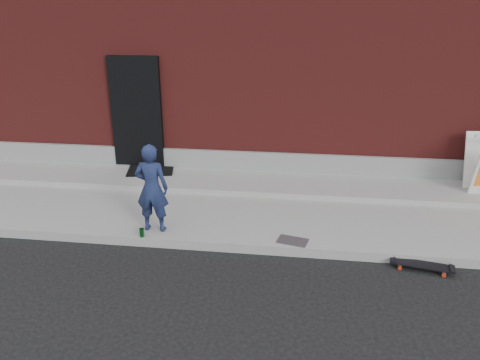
# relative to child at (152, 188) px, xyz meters

# --- Properties ---
(ground) EXTENTS (80.00, 80.00, 0.00)m
(ground) POSITION_rel_child_xyz_m (1.48, -0.31, -0.85)
(ground) COLOR black
(ground) RESTS_ON ground
(sidewalk) EXTENTS (20.00, 3.00, 0.15)m
(sidewalk) POSITION_rel_child_xyz_m (1.48, 1.19, -0.78)
(sidewalk) COLOR gray
(sidewalk) RESTS_ON ground
(apron) EXTENTS (20.00, 1.20, 0.10)m
(apron) POSITION_rel_child_xyz_m (1.48, 2.09, -0.65)
(apron) COLOR gray
(apron) RESTS_ON sidewalk
(building) EXTENTS (20.00, 8.10, 5.00)m
(building) POSITION_rel_child_xyz_m (1.48, 6.68, 1.65)
(building) COLOR maroon
(building) RESTS_ON ground
(child) EXTENTS (0.51, 0.34, 1.40)m
(child) POSITION_rel_child_xyz_m (0.00, 0.00, 0.00)
(child) COLOR #1A244A
(child) RESTS_ON sidewalk
(skateboard) EXTENTS (0.85, 0.37, 0.09)m
(skateboard) POSITION_rel_child_xyz_m (3.98, -0.43, -0.77)
(skateboard) COLOR #B12612
(skateboard) RESTS_ON ground
(soda_can) EXTENTS (0.08, 0.08, 0.14)m
(soda_can) POSITION_rel_child_xyz_m (-0.12, -0.26, -0.63)
(soda_can) COLOR #167125
(soda_can) RESTS_ON sidewalk
(doormat) EXTENTS (1.05, 0.91, 0.03)m
(doormat) POSITION_rel_child_xyz_m (-0.82, 2.39, -0.59)
(doormat) COLOR black
(doormat) RESTS_ON apron
(utility_plate) EXTENTS (0.50, 0.38, 0.01)m
(utility_plate) POSITION_rel_child_xyz_m (2.17, -0.11, -0.69)
(utility_plate) COLOR #5E5D63
(utility_plate) RESTS_ON sidewalk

